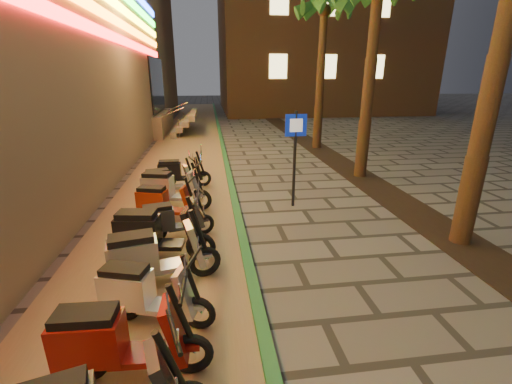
{
  "coord_description": "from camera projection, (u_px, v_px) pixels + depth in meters",
  "views": [
    {
      "loc": [
        -1.49,
        -3.82,
        3.29
      ],
      "look_at": [
        -0.67,
        2.29,
        1.2
      ],
      "focal_mm": 24.0,
      "sensor_mm": 36.0,
      "label": 1
    }
  ],
  "objects": [
    {
      "name": "scooter_8",
      "position": [
        163.0,
        202.0,
        8.0
      ],
      "size": [
        1.59,
        0.8,
        1.12
      ],
      "rotation": [
        0.0,
        0.0,
        -0.27
      ],
      "color": "black",
      "rests_on": "ground"
    },
    {
      "name": "scooter_7",
      "position": [
        170.0,
        220.0,
        7.12
      ],
      "size": [
        1.5,
        0.72,
        1.05
      ],
      "rotation": [
        0.0,
        0.0,
        0.24
      ],
      "color": "black",
      "rests_on": "ground"
    },
    {
      "name": "scooter_5",
      "position": [
        152.0,
        256.0,
        5.48
      ],
      "size": [
        1.8,
        0.83,
        1.27
      ],
      "rotation": [
        0.0,
        0.0,
        0.22
      ],
      "color": "black",
      "rests_on": "ground"
    },
    {
      "name": "scooter_10",
      "position": [
        167.0,
        181.0,
        9.63
      ],
      "size": [
        1.56,
        0.81,
        1.11
      ],
      "rotation": [
        0.0,
        0.0,
        0.29
      ],
      "color": "black",
      "rests_on": "ground"
    },
    {
      "name": "ground",
      "position": [
        324.0,
        322.0,
        4.83
      ],
      "size": [
        120.0,
        120.0,
        0.0
      ],
      "primitive_type": "plane",
      "color": "#474442",
      "rests_on": "ground"
    },
    {
      "name": "parking_strip",
      "position": [
        184.0,
        161.0,
        13.89
      ],
      "size": [
        3.4,
        60.0,
        0.01
      ],
      "primitive_type": "cube",
      "color": "#8C7251",
      "rests_on": "ground"
    },
    {
      "name": "planting_strip",
      "position": [
        388.0,
        195.0,
        9.98
      ],
      "size": [
        1.2,
        40.0,
        0.02
      ],
      "primitive_type": "cube",
      "color": "black",
      "rests_on": "ground"
    },
    {
      "name": "scooter_9",
      "position": [
        168.0,
        189.0,
        8.8
      ],
      "size": [
        1.79,
        0.86,
        1.26
      ],
      "rotation": [
        0.0,
        0.0,
        -0.24
      ],
      "color": "black",
      "rests_on": "ground"
    },
    {
      "name": "scooter_11",
      "position": [
        178.0,
        172.0,
        10.53
      ],
      "size": [
        1.59,
        0.56,
        1.13
      ],
      "rotation": [
        0.0,
        0.0,
        0.02
      ],
      "color": "black",
      "rests_on": "ground"
    },
    {
      "name": "scooter_3",
      "position": [
        114.0,
        341.0,
        3.77
      ],
      "size": [
        1.72,
        0.6,
        1.21
      ],
      "rotation": [
        0.0,
        0.0,
        -0.04
      ],
      "color": "black",
      "rests_on": "ground"
    },
    {
      "name": "palm_d",
      "position": [
        324.0,
        11.0,
        14.64
      ],
      "size": [
        2.97,
        3.02,
        7.16
      ],
      "color": "#472D19",
      "rests_on": "ground"
    },
    {
      "name": "green_curb",
      "position": [
        225.0,
        159.0,
        14.09
      ],
      "size": [
        0.18,
        60.0,
        0.1
      ],
      "primitive_type": "cube",
      "color": "#276834",
      "rests_on": "ground"
    },
    {
      "name": "scooter_6",
      "position": [
        153.0,
        233.0,
        6.28
      ],
      "size": [
        1.82,
        0.74,
        1.28
      ],
      "rotation": [
        0.0,
        0.0,
        -0.15
      ],
      "color": "black",
      "rests_on": "ground"
    },
    {
      "name": "scooter_4",
      "position": [
        144.0,
        292.0,
        4.67
      ],
      "size": [
        1.59,
        0.83,
        1.13
      ],
      "rotation": [
        0.0,
        0.0,
        -0.29
      ],
      "color": "black",
      "rests_on": "ground"
    },
    {
      "name": "pedestrian_sign",
      "position": [
        295.0,
        146.0,
        8.65
      ],
      "size": [
        0.55,
        0.1,
        2.49
      ],
      "rotation": [
        0.0,
        0.0,
        0.04
      ],
      "color": "black",
      "rests_on": "ground"
    }
  ]
}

